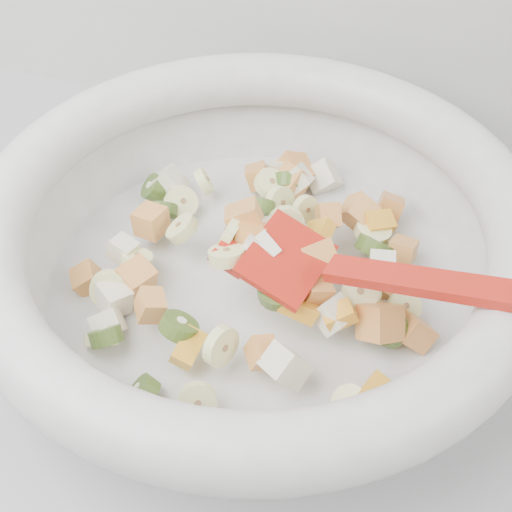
% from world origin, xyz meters
% --- Properties ---
extents(mixing_bowl, '(0.44, 0.39, 0.13)m').
position_xyz_m(mixing_bowl, '(0.05, 1.50, 0.96)').
color(mixing_bowl, '#BCBCBA').
rests_on(mixing_bowl, counter).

